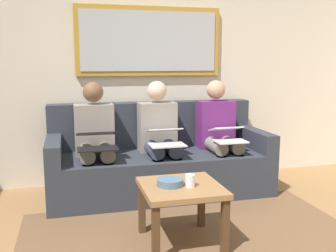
% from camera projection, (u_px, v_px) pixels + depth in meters
% --- Properties ---
extents(wall_rear, '(6.00, 0.12, 2.60)m').
position_uv_depth(wall_rear, '(148.00, 65.00, 4.34)').
color(wall_rear, beige).
rests_on(wall_rear, ground_plane).
extents(area_rug, '(2.60, 1.80, 0.01)m').
position_uv_depth(area_rug, '(197.00, 243.00, 2.88)').
color(area_rug, brown).
rests_on(area_rug, ground_plane).
extents(couch, '(2.20, 0.90, 0.90)m').
position_uv_depth(couch, '(158.00, 161.00, 4.04)').
color(couch, '#2D333D').
rests_on(couch, ground_plane).
extents(framed_mirror, '(1.59, 0.05, 0.74)m').
position_uv_depth(framed_mirror, '(149.00, 41.00, 4.21)').
color(framed_mirror, '#B7892D').
extents(coffee_table, '(0.57, 0.57, 0.45)m').
position_uv_depth(coffee_table, '(181.00, 195.00, 2.84)').
color(coffee_table, olive).
rests_on(coffee_table, ground_plane).
extents(cup, '(0.07, 0.07, 0.09)m').
position_uv_depth(cup, '(190.00, 181.00, 2.79)').
color(cup, silver).
rests_on(cup, coffee_table).
extents(bowl, '(0.19, 0.19, 0.05)m').
position_uv_depth(bowl, '(170.00, 182.00, 2.81)').
color(bowl, slate).
rests_on(bowl, coffee_table).
extents(person_left, '(0.38, 0.58, 1.14)m').
position_uv_depth(person_left, '(219.00, 131.00, 4.08)').
color(person_left, '#66236B').
rests_on(person_left, couch).
extents(laptop_white, '(0.30, 0.33, 0.14)m').
position_uv_depth(laptop_white, '(228.00, 134.00, 3.85)').
color(laptop_white, white).
extents(person_middle, '(0.38, 0.58, 1.14)m').
position_uv_depth(person_middle, '(159.00, 134.00, 3.93)').
color(person_middle, gray).
rests_on(person_middle, couch).
extents(laptop_silver, '(0.33, 0.37, 0.16)m').
position_uv_depth(laptop_silver, '(165.00, 136.00, 3.69)').
color(laptop_silver, silver).
extents(person_right, '(0.38, 0.58, 1.14)m').
position_uv_depth(person_right, '(95.00, 137.00, 3.77)').
color(person_right, gray).
rests_on(person_right, couch).
extents(laptop_black, '(0.36, 0.35, 0.15)m').
position_uv_depth(laptop_black, '(97.00, 140.00, 3.53)').
color(laptop_black, black).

